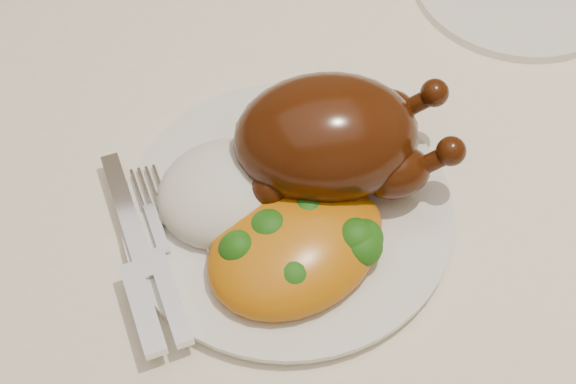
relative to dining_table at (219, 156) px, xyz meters
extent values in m
cube|color=brown|center=(0.00, 0.00, 0.07)|extent=(1.60, 0.90, 0.04)
cube|color=white|center=(0.00, 0.00, 0.10)|extent=(1.72, 1.02, 0.01)
cylinder|color=silver|center=(0.03, -0.15, 0.11)|extent=(0.30, 0.30, 0.01)
ellipsoid|color=#3E1606|center=(0.07, -0.13, 0.16)|extent=(0.16, 0.13, 0.09)
ellipsoid|color=#3E1606|center=(0.06, -0.13, 0.18)|extent=(0.08, 0.06, 0.04)
ellipsoid|color=#3E1606|center=(0.12, -0.16, 0.15)|extent=(0.06, 0.04, 0.04)
sphere|color=#3E1606|center=(0.16, -0.17, 0.17)|extent=(0.02, 0.02, 0.02)
ellipsoid|color=#3E1606|center=(0.13, -0.10, 0.15)|extent=(0.06, 0.04, 0.04)
sphere|color=#3E1606|center=(0.17, -0.11, 0.17)|extent=(0.02, 0.02, 0.02)
sphere|color=#3E1606|center=(0.02, -0.15, 0.14)|extent=(0.03, 0.03, 0.03)
sphere|color=#3E1606|center=(0.03, -0.09, 0.14)|extent=(0.03, 0.03, 0.03)
ellipsoid|color=white|center=(-0.01, -0.13, 0.12)|extent=(0.13, 0.12, 0.06)
ellipsoid|color=orange|center=(0.03, -0.20, 0.12)|extent=(0.18, 0.16, 0.05)
ellipsoid|color=orange|center=(0.07, -0.19, 0.13)|extent=(0.07, 0.06, 0.03)
ellipsoid|color=#12440B|center=(-0.02, -0.20, 0.13)|extent=(0.03, 0.03, 0.03)
ellipsoid|color=#12440B|center=(0.04, -0.18, 0.13)|extent=(0.04, 0.04, 0.03)
ellipsoid|color=#12440B|center=(0.01, -0.19, 0.14)|extent=(0.04, 0.04, 0.03)
ellipsoid|color=#12440B|center=(0.03, -0.22, 0.13)|extent=(0.03, 0.03, 0.03)
ellipsoid|color=#12440B|center=(0.02, -0.23, 0.13)|extent=(0.04, 0.04, 0.04)
ellipsoid|color=#12440B|center=(0.03, -0.20, 0.13)|extent=(0.03, 0.03, 0.02)
ellipsoid|color=#12440B|center=(0.00, -0.22, 0.13)|extent=(0.04, 0.04, 0.04)
ellipsoid|color=#12440B|center=(0.07, -0.21, 0.13)|extent=(0.04, 0.04, 0.03)
ellipsoid|color=#12440B|center=(0.08, -0.21, 0.13)|extent=(0.03, 0.03, 0.03)
ellipsoid|color=#12440B|center=(0.07, -0.21, 0.13)|extent=(0.03, 0.03, 0.03)
cube|color=silver|center=(-0.09, -0.13, 0.12)|extent=(0.03, 0.13, 0.00)
cube|color=silver|center=(-0.09, -0.22, 0.12)|extent=(0.02, 0.08, 0.01)
cube|color=silver|center=(-0.07, -0.21, 0.12)|extent=(0.02, 0.08, 0.01)
cube|color=silver|center=(-0.07, -0.13, 0.12)|extent=(0.02, 0.09, 0.00)
camera|label=1|loc=(-0.06, -0.50, 0.65)|focal=50.00mm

